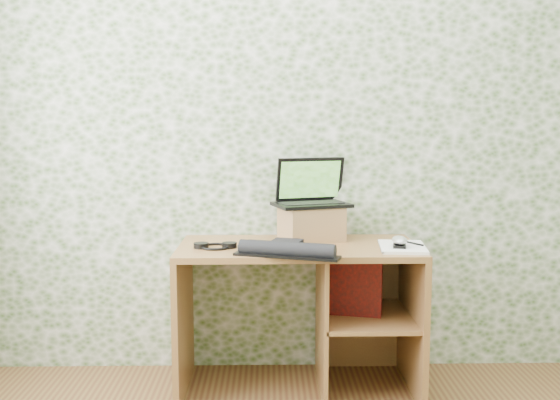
{
  "coord_description": "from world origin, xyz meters",
  "views": [
    {
      "loc": [
        -0.15,
        -1.64,
        1.35
      ],
      "look_at": [
        -0.09,
        1.39,
        0.98
      ],
      "focal_mm": 40.0,
      "sensor_mm": 36.0,
      "label": 1
    }
  ],
  "objects_px": {
    "laptop": "(311,194)",
    "keyboard": "(286,249)",
    "notepad": "(402,247)",
    "riser": "(311,223)",
    "desk": "(313,295)"
  },
  "relations": [
    {
      "from": "desk",
      "to": "laptop",
      "type": "xyz_separation_m",
      "value": [
        -0.0,
        0.16,
        0.51
      ]
    },
    {
      "from": "laptop",
      "to": "keyboard",
      "type": "distance_m",
      "value": 0.47
    },
    {
      "from": "keyboard",
      "to": "notepad",
      "type": "relative_size",
      "value": 1.6
    },
    {
      "from": "riser",
      "to": "keyboard",
      "type": "height_order",
      "value": "riser"
    },
    {
      "from": "keyboard",
      "to": "laptop",
      "type": "bearing_deg",
      "value": 88.99
    },
    {
      "from": "keyboard",
      "to": "riser",
      "type": "bearing_deg",
      "value": 87.01
    },
    {
      "from": "riser",
      "to": "keyboard",
      "type": "bearing_deg",
      "value": -111.29
    },
    {
      "from": "riser",
      "to": "laptop",
      "type": "relative_size",
      "value": 0.68
    },
    {
      "from": "desk",
      "to": "laptop",
      "type": "bearing_deg",
      "value": 91.65
    },
    {
      "from": "laptop",
      "to": "keyboard",
      "type": "relative_size",
      "value": 0.87
    },
    {
      "from": "desk",
      "to": "riser",
      "type": "height_order",
      "value": "riser"
    },
    {
      "from": "notepad",
      "to": "laptop",
      "type": "bearing_deg",
      "value": 153.24
    },
    {
      "from": "riser",
      "to": "laptop",
      "type": "height_order",
      "value": "laptop"
    },
    {
      "from": "desk",
      "to": "keyboard",
      "type": "distance_m",
      "value": 0.41
    },
    {
      "from": "keyboard",
      "to": "notepad",
      "type": "xyz_separation_m",
      "value": [
        0.57,
        0.12,
        -0.02
      ]
    }
  ]
}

